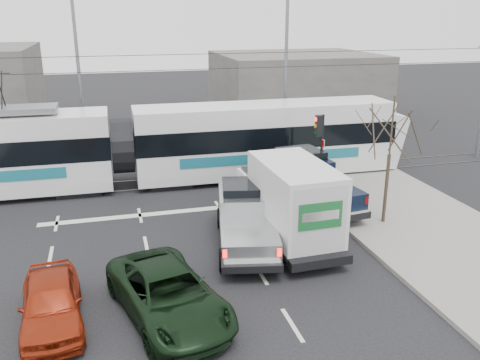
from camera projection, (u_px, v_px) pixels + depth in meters
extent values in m
plane|color=black|center=(209.00, 280.00, 16.11)|extent=(120.00, 120.00, 0.00)
cube|color=gray|center=(453.00, 245.00, 18.29)|extent=(6.00, 60.00, 0.15)
cube|color=#33302D|center=(168.00, 182.00, 25.28)|extent=(60.00, 1.60, 0.03)
cube|color=slate|center=(295.00, 86.00, 40.27)|extent=(12.00, 10.00, 5.00)
cylinder|color=#47382B|center=(386.00, 189.00, 19.78)|extent=(0.14, 0.14, 2.75)
cylinder|color=#47382B|center=(392.00, 126.00, 18.99)|extent=(0.07, 0.07, 2.25)
cylinder|color=black|center=(321.00, 154.00, 23.07)|extent=(0.12, 0.12, 3.60)
cube|color=black|center=(319.00, 126.00, 22.61)|extent=(0.28, 0.28, 0.95)
cylinder|color=#FF0C07|center=(316.00, 119.00, 22.48)|extent=(0.06, 0.20, 0.20)
cylinder|color=orange|center=(316.00, 126.00, 22.58)|extent=(0.06, 0.20, 0.20)
cylinder|color=#05330C|center=(315.00, 133.00, 22.67)|extent=(0.06, 0.20, 0.20)
cube|color=white|center=(323.00, 144.00, 22.77)|extent=(0.02, 0.30, 0.40)
cylinder|color=slate|center=(286.00, 77.00, 29.37)|extent=(0.20, 0.20, 9.00)
cylinder|color=slate|center=(80.00, 79.00, 28.38)|extent=(0.20, 0.20, 9.00)
cylinder|color=black|center=(163.00, 70.00, 23.55)|extent=(60.00, 0.03, 0.03)
cylinder|color=black|center=(162.00, 55.00, 23.33)|extent=(60.00, 0.03, 0.03)
cube|color=white|center=(265.00, 156.00, 26.04)|extent=(13.05, 2.92, 1.58)
cube|color=black|center=(265.00, 133.00, 25.66)|extent=(13.12, 2.94, 1.08)
cube|color=white|center=(265.00, 114.00, 25.35)|extent=(13.05, 2.81, 1.00)
cube|color=#186479|center=(273.00, 158.00, 24.68)|extent=(9.11, 0.15, 0.50)
cylinder|color=black|center=(122.00, 146.00, 24.08)|extent=(1.05, 2.63, 2.62)
cube|color=slate|center=(21.00, 110.00, 22.50)|extent=(3.06, 1.68, 0.25)
cube|color=black|center=(80.00, 186.00, 24.18)|extent=(2.05, 2.35, 0.36)
cube|color=black|center=(169.00, 179.00, 25.16)|extent=(2.05, 2.35, 0.36)
cube|color=black|center=(328.00, 167.00, 27.13)|extent=(2.05, 2.35, 0.36)
cube|color=black|center=(246.00, 233.00, 18.25)|extent=(3.01, 5.85, 0.24)
cube|color=#AAADAF|center=(245.00, 205.00, 18.99)|extent=(2.32, 2.67, 1.11)
cube|color=black|center=(244.00, 190.00, 18.89)|extent=(1.94, 1.97, 0.53)
cube|color=#AAADAF|center=(242.00, 198.00, 20.32)|extent=(1.99, 1.35, 0.53)
cube|color=#AAADAF|center=(249.00, 237.00, 16.96)|extent=(2.35, 2.84, 0.62)
cube|color=silver|center=(252.00, 265.00, 15.67)|extent=(1.77, 0.53, 0.17)
cube|color=#FF0C07|center=(225.00, 254.00, 15.62)|extent=(0.15, 0.10, 0.27)
cube|color=#FF0C07|center=(279.00, 252.00, 15.71)|extent=(0.15, 0.10, 0.27)
cylinder|color=black|center=(221.00, 218.00, 19.93)|extent=(0.42, 0.81, 0.77)
cylinder|color=black|center=(266.00, 217.00, 20.03)|extent=(0.42, 0.81, 0.77)
cylinder|color=black|center=(223.00, 260.00, 16.55)|extent=(0.42, 0.81, 0.77)
cylinder|color=black|center=(277.00, 259.00, 16.65)|extent=(0.42, 0.81, 0.77)
cube|color=black|center=(287.00, 227.00, 18.87)|extent=(2.32, 6.26, 0.31)
cube|color=white|center=(266.00, 188.00, 20.77)|extent=(2.06, 1.55, 1.42)
cube|color=black|center=(265.00, 174.00, 20.72)|extent=(1.77, 1.05, 0.53)
cube|color=silver|center=(294.00, 199.00, 17.90)|extent=(2.26, 4.28, 2.61)
cube|color=silver|center=(320.00, 222.00, 16.00)|extent=(1.87, 0.10, 2.30)
cube|color=#155E2A|center=(321.00, 216.00, 15.90)|extent=(1.49, 0.07, 0.89)
cube|color=black|center=(320.00, 264.00, 16.26)|extent=(1.92, 0.28, 0.16)
cylinder|color=black|center=(247.00, 212.00, 20.45)|extent=(0.29, 0.80, 0.80)
cylinder|color=black|center=(290.00, 207.00, 20.96)|extent=(0.29, 0.80, 0.80)
cylinder|color=black|center=(280.00, 251.00, 17.06)|extent=(0.29, 0.89, 0.88)
cylinder|color=black|center=(330.00, 244.00, 17.57)|extent=(0.29, 0.89, 0.88)
cube|color=black|center=(312.00, 196.00, 21.69)|extent=(2.75, 5.77, 0.28)
cube|color=black|center=(301.00, 172.00, 22.32)|extent=(2.30, 2.57, 1.28)
cube|color=black|center=(300.00, 157.00, 22.21)|extent=(1.95, 1.88, 0.61)
cube|color=black|center=(287.00, 169.00, 23.57)|extent=(2.06, 1.24, 0.61)
cube|color=black|center=(328.00, 195.00, 20.48)|extent=(2.32, 2.74, 0.72)
cube|color=silver|center=(347.00, 214.00, 19.31)|extent=(1.90, 0.44, 0.20)
cube|color=#590505|center=(326.00, 207.00, 18.95)|extent=(0.17, 0.11, 0.31)
cube|color=#590505|center=(366.00, 200.00, 19.60)|extent=(0.17, 0.11, 0.31)
cylinder|color=black|center=(274.00, 189.00, 22.96)|extent=(0.42, 0.92, 0.89)
cylinder|color=black|center=(310.00, 184.00, 23.64)|extent=(0.42, 0.92, 0.89)
cylinder|color=black|center=(313.00, 217.00, 19.84)|extent=(0.42, 0.92, 0.89)
cylinder|color=black|center=(354.00, 210.00, 20.53)|extent=(0.42, 0.92, 0.89)
imported|color=black|center=(168.00, 294.00, 13.95)|extent=(3.50, 5.44, 1.39)
imported|color=maroon|center=(51.00, 302.00, 13.63)|extent=(1.90, 4.05, 1.34)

